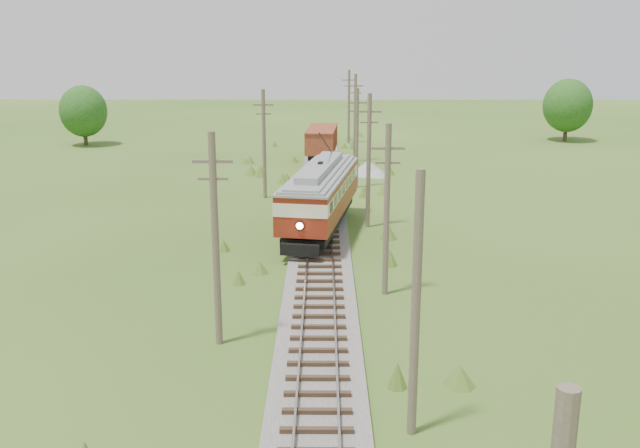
{
  "coord_description": "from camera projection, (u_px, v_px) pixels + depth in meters",
  "views": [
    {
      "loc": [
        0.22,
        -15.85,
        12.64
      ],
      "look_at": [
        0.0,
        24.13,
        2.02
      ],
      "focal_mm": 40.0,
      "sensor_mm": 36.0,
      "label": 1
    }
  ],
  "objects": [
    {
      "name": "utility_pole_r_2",
      "position": [
        387.0,
        209.0,
        34.81
      ],
      "size": [
        1.6,
        0.3,
        8.6
      ],
      "color": "brown",
      "rests_on": "ground"
    },
    {
      "name": "utility_pole_r_5",
      "position": [
        355.0,
        117.0,
        72.47
      ],
      "size": [
        1.6,
        0.3,
        8.9
      ],
      "color": "brown",
      "rests_on": "ground"
    },
    {
      "name": "utility_pole_r_4",
      "position": [
        357.0,
        137.0,
        59.97
      ],
      "size": [
        1.6,
        0.3,
        8.4
      ],
      "color": "brown",
      "rests_on": "ground"
    },
    {
      "name": "utility_pole_r_1",
      "position": [
        416.0,
        308.0,
        22.25
      ],
      "size": [
        0.3,
        0.3,
        8.8
      ],
      "color": "brown",
      "rests_on": "ground"
    },
    {
      "name": "utility_pole_l_a",
      "position": [
        215.0,
        238.0,
        29.0
      ],
      "size": [
        1.6,
        0.3,
        9.0
      ],
      "color": "brown",
      "rests_on": "ground"
    },
    {
      "name": "utility_pole_r_6",
      "position": [
        349.0,
        106.0,
        85.06
      ],
      "size": [
        1.6,
        0.3,
        8.7
      ],
      "color": "brown",
      "rests_on": "ground"
    },
    {
      "name": "utility_pole_l_b",
      "position": [
        264.0,
        143.0,
        56.12
      ],
      "size": [
        1.6,
        0.3,
        8.6
      ],
      "color": "brown",
      "rests_on": "ground"
    },
    {
      "name": "utility_pole_r_3",
      "position": [
        369.0,
        160.0,
        47.32
      ],
      "size": [
        1.6,
        0.3,
        9.0
      ],
      "color": "brown",
      "rests_on": "ground"
    },
    {
      "name": "railbed_main",
      "position": [
        321.0,
        213.0,
        51.38
      ],
      "size": [
        3.6,
        96.0,
        0.57
      ],
      "color": "#605B54",
      "rests_on": "ground"
    },
    {
      "name": "tree_mid_a",
      "position": [
        83.0,
        111.0,
        83.4
      ],
      "size": [
        5.46,
        5.46,
        7.03
      ],
      "color": "#38281C",
      "rests_on": "ground"
    },
    {
      "name": "tree_mid_b",
      "position": [
        568.0,
        106.0,
        86.89
      ],
      "size": [
        5.88,
        5.88,
        7.57
      ],
      "color": "#38281C",
      "rests_on": "ground"
    },
    {
      "name": "streetcar",
      "position": [
        320.0,
        192.0,
        46.05
      ],
      "size": [
        5.37,
        13.76,
        6.22
      ],
      "rotation": [
        0.0,
        0.0,
        -0.17
      ],
      "color": "black",
      "rests_on": "ground"
    },
    {
      "name": "gondola",
      "position": [
        322.0,
        141.0,
        73.33
      ],
      "size": [
        3.41,
        8.86,
        2.88
      ],
      "rotation": [
        0.0,
        0.0,
        -0.07
      ],
      "color": "black",
      "rests_on": "ground"
    },
    {
      "name": "gravel_pile",
      "position": [
        370.0,
        168.0,
        66.52
      ],
      "size": [
        3.63,
        3.85,
        1.32
      ],
      "color": "gray",
      "rests_on": "ground"
    }
  ]
}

